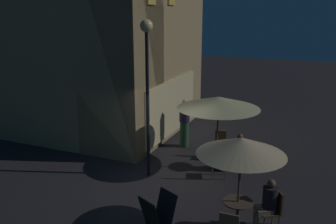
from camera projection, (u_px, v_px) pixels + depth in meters
ground_plane at (157, 185)px, 10.65m from camera, size 60.00×60.00×0.00m
cafe_building at (100, 39)px, 13.94m from camera, size 6.51×7.74×7.60m
street_lamp_near_corner at (147, 66)px, 10.43m from camera, size 0.36×0.36×4.63m
menu_sandwich_board at (158, 217)px, 8.09m from camera, size 0.85×0.79×1.01m
cafe_table_0 at (238, 210)px, 8.31m from camera, size 0.68×0.68×0.76m
cafe_table_1 at (217, 151)px, 11.69m from camera, size 0.76×0.76×0.76m
patio_umbrella_0 at (241, 147)px, 7.90m from camera, size 1.94×1.94×2.26m
patio_umbrella_1 at (218, 103)px, 11.26m from camera, size 2.55×2.55×2.33m
cafe_chair_1 at (274, 207)px, 8.41m from camera, size 0.59×0.59×0.95m
cafe_chair_2 at (242, 153)px, 11.51m from camera, size 0.45×0.45×0.95m
cafe_chair_3 at (220, 142)px, 12.46m from camera, size 0.44×0.44×0.96m
cafe_chair_4 at (219, 160)px, 10.92m from camera, size 0.57×0.57×0.98m
patron_seated_0 at (268, 202)px, 8.35m from camera, size 0.49×0.54×1.24m
patron_seated_1 at (238, 149)px, 11.51m from camera, size 0.44×0.55×1.20m
patron_standing_2 at (185, 123)px, 13.46m from camera, size 0.38×0.38×1.78m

